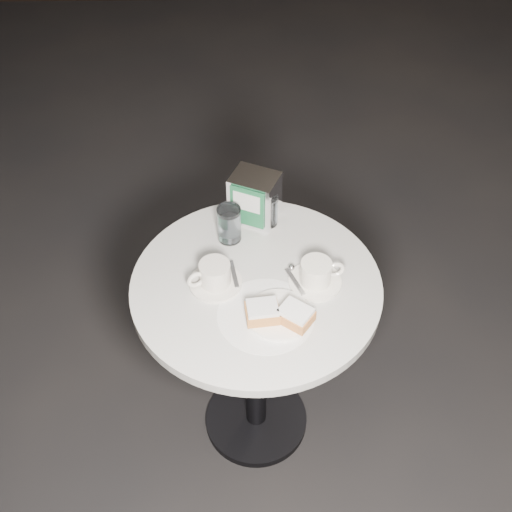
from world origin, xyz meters
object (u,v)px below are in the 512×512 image
object	(u,v)px
coffee_cup_left	(214,276)
water_glass_left	(229,224)
beignet_plate	(279,314)
coffee_cup_right	(316,274)
water_glass_right	(268,210)
napkin_dispenser	(254,198)
cafe_table	(256,327)

from	to	relation	value
coffee_cup_left	water_glass_left	distance (m)	0.19
beignet_plate	water_glass_left	bearing A→B (deg)	112.76
coffee_cup_right	water_glass_right	bearing A→B (deg)	108.75
napkin_dispenser	water_glass_left	bearing A→B (deg)	-105.83
cafe_table	coffee_cup_left	bearing A→B (deg)	-178.79
cafe_table	coffee_cup_left	distance (m)	0.26
napkin_dispenser	beignet_plate	bearing A→B (deg)	-58.03
cafe_table	water_glass_left	size ratio (longest dim) A/B	6.59
cafe_table	napkin_dispenser	world-z (taller)	napkin_dispenser
beignet_plate	napkin_dispenser	world-z (taller)	napkin_dispenser
beignet_plate	coffee_cup_right	distance (m)	0.17
coffee_cup_right	water_glass_left	distance (m)	0.30
beignet_plate	cafe_table	bearing A→B (deg)	113.12
water_glass_left	napkin_dispenser	xyz separation A→B (m)	(0.08, 0.09, 0.02)
water_glass_left	napkin_dispenser	world-z (taller)	napkin_dispenser
beignet_plate	coffee_cup_right	world-z (taller)	coffee_cup_right
water_glass_right	water_glass_left	bearing A→B (deg)	-150.19
beignet_plate	water_glass_left	size ratio (longest dim) A/B	1.79
cafe_table	beignet_plate	world-z (taller)	beignet_plate
water_glass_right	napkin_dispenser	xyz separation A→B (m)	(-0.04, 0.02, 0.03)
coffee_cup_left	water_glass_right	bearing A→B (deg)	33.33
beignet_plate	water_glass_right	xyz separation A→B (m)	(-0.02, 0.38, 0.03)
cafe_table	coffee_cup_right	world-z (taller)	coffee_cup_right
coffee_cup_left	beignet_plate	bearing A→B (deg)	-62.09
coffee_cup_left	coffee_cup_right	world-z (taller)	same
coffee_cup_right	coffee_cup_left	bearing A→B (deg)	171.93
coffee_cup_left	water_glass_left	bearing A→B (deg)	52.89
coffee_cup_right	napkin_dispenser	bearing A→B (deg)	112.96
coffee_cup_left	water_glass_left	size ratio (longest dim) A/B	1.72
cafe_table	coffee_cup_left	xyz separation A→B (m)	(-0.11, -0.00, 0.23)
coffee_cup_right	cafe_table	bearing A→B (deg)	170.97
napkin_dispenser	cafe_table	bearing A→B (deg)	-66.06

